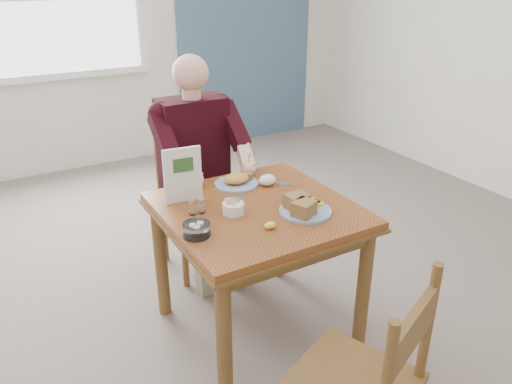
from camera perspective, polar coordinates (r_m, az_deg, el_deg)
floor at (r=2.87m, az=0.12°, el=-15.24°), size 6.00×6.00×0.00m
wall_back at (r=5.06m, az=-18.15°, el=18.31°), size 5.50×0.00×5.50m
accent_panel at (r=5.61m, az=-1.10°, el=19.90°), size 1.60×0.02×2.80m
lemon_wedge at (r=2.26m, az=1.62°, el=-3.84°), size 0.07×0.05×0.03m
napkin at (r=2.70m, az=1.30°, el=1.39°), size 0.12×0.11×0.06m
metal_dish at (r=2.72m, az=3.23°, el=0.97°), size 0.08×0.08×0.01m
table at (r=2.52m, az=0.13°, el=-3.96°), size 0.92×0.92×0.75m
chair_far at (r=3.23m, az=-7.00°, el=-0.63°), size 0.42×0.42×0.95m
diner at (r=3.03m, az=-6.63°, el=4.46°), size 0.53×0.56×1.39m
near_plate at (r=2.40m, az=5.37°, el=-1.72°), size 0.32×0.32×0.08m
far_plate at (r=2.71m, az=-2.17°, el=1.32°), size 0.25×0.25×0.06m
caddy at (r=2.39m, az=-2.61°, el=-1.86°), size 0.12×0.12×0.08m
shakers at (r=2.40m, az=-6.77°, el=-1.64°), size 0.08×0.04×0.08m
creamer at (r=2.21m, az=-6.82°, el=-4.29°), size 0.16×0.16×0.06m
menu at (r=2.49m, az=-8.37°, el=1.98°), size 0.19×0.04×0.28m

